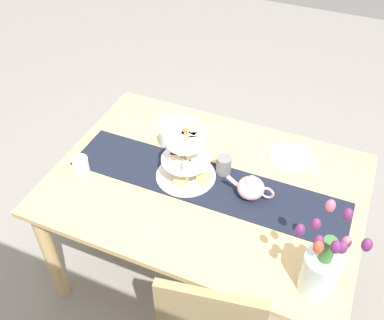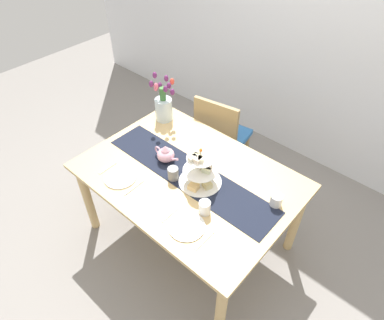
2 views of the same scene
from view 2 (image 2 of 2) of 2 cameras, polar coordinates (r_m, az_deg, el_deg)
name	(u,v)px [view 2 (image 2 of 2)]	position (r m, az deg, el deg)	size (l,w,h in m)	color
ground_plane	(189,235)	(3.01, -0.51, -12.51)	(8.00, 8.00, 0.00)	gray
room_wall_rear	(314,30)	(3.34, 19.78, 19.81)	(6.00, 0.08, 2.60)	silver
dining_table	(188,184)	(2.51, -0.60, -4.03)	(1.52, 1.08, 0.74)	tan
chair_left	(220,134)	(3.18, 4.79, 4.29)	(0.49, 0.49, 0.91)	#9C8254
table_runner	(189,174)	(2.44, -0.53, -2.35)	(1.40, 0.30, 0.00)	black
tiered_cake_stand	(200,171)	(2.31, 1.36, -1.91)	(0.30, 0.30, 0.30)	beige
teapot	(166,154)	(2.51, -4.43, 0.93)	(0.24, 0.13, 0.14)	#E5A8BC
tulip_vase	(164,105)	(2.89, -4.79, 9.14)	(0.25, 0.21, 0.40)	silver
cream_jug	(276,200)	(2.28, 13.90, -6.55)	(0.08, 0.08, 0.09)	white
dinner_plate_left	(120,177)	(2.46, -11.90, -2.84)	(0.23, 0.23, 0.01)	white
fork_left	(108,168)	(2.56, -13.94, -1.30)	(0.02, 0.15, 0.01)	silver
knife_left	(134,187)	(2.38, -9.69, -4.55)	(0.01, 0.17, 0.01)	silver
dinner_plate_right	(187,226)	(2.14, -0.90, -11.03)	(0.23, 0.23, 0.01)	white
fork_right	(170,214)	(2.20, -3.73, -9.01)	(0.02, 0.15, 0.01)	silver
knife_right	(205,240)	(2.08, 2.13, -13.19)	(0.01, 0.17, 0.01)	silver
mug_grey	(173,173)	(2.38, -3.18, -2.27)	(0.08, 0.08, 0.10)	slate
mug_white_text	(205,208)	(2.17, 2.13, -7.94)	(0.08, 0.08, 0.10)	white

